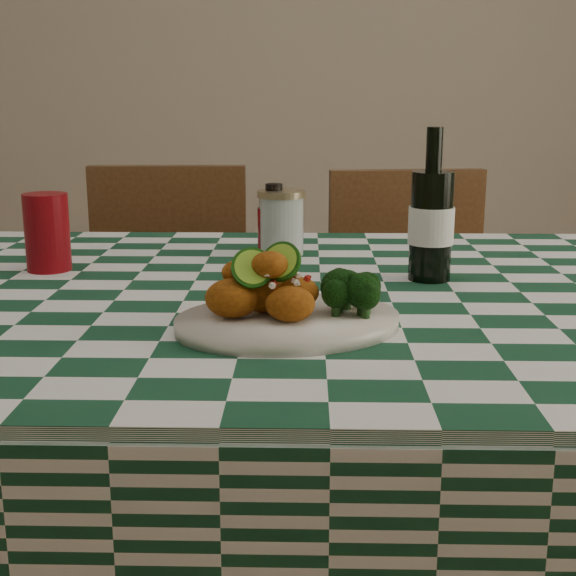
# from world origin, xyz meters

# --- Properties ---
(dining_table) EXTENTS (1.66, 1.06, 0.79)m
(dining_table) POSITION_xyz_m (0.00, 0.00, 0.39)
(dining_table) COLOR #144028
(dining_table) RESTS_ON ground
(plate) EXTENTS (0.35, 0.31, 0.02)m
(plate) POSITION_xyz_m (0.06, -0.20, 0.80)
(plate) COLOR silver
(plate) RESTS_ON dining_table
(fried_chicken_pile) EXTENTS (0.13, 0.10, 0.08)m
(fried_chicken_pile) POSITION_xyz_m (0.03, -0.20, 0.85)
(fried_chicken_pile) COLOR #A4550F
(fried_chicken_pile) RESTS_ON plate
(broccoli_side) EXTENTS (0.07, 0.07, 0.06)m
(broccoli_side) POSITION_xyz_m (0.14, -0.19, 0.83)
(broccoli_side) COLOR black
(broccoli_side) RESTS_ON plate
(red_tumbler) EXTENTS (0.09, 0.09, 0.13)m
(red_tumbler) POSITION_xyz_m (-0.36, 0.14, 0.85)
(red_tumbler) COLOR maroon
(red_tumbler) RESTS_ON dining_table
(ketchup_bottle) EXTENTS (0.07, 0.07, 0.13)m
(ketchup_bottle) POSITION_xyz_m (0.02, 0.29, 0.85)
(ketchup_bottle) COLOR #68050B
(ketchup_bottle) RESTS_ON dining_table
(mason_jar) EXTENTS (0.10, 0.10, 0.12)m
(mason_jar) POSITION_xyz_m (0.03, 0.28, 0.85)
(mason_jar) COLOR #B2BCBA
(mason_jar) RESTS_ON dining_table
(beer_bottle) EXTENTS (0.08, 0.08, 0.25)m
(beer_bottle) POSITION_xyz_m (0.28, 0.08, 0.91)
(beer_bottle) COLOR black
(beer_bottle) RESTS_ON dining_table
(wooden_chair_left) EXTENTS (0.42, 0.44, 0.90)m
(wooden_chair_left) POSITION_xyz_m (-0.28, 0.70, 0.45)
(wooden_chair_left) COLOR #472814
(wooden_chair_left) RESTS_ON ground
(wooden_chair_right) EXTENTS (0.45, 0.47, 0.89)m
(wooden_chair_right) POSITION_xyz_m (0.36, 0.70, 0.44)
(wooden_chair_right) COLOR #472814
(wooden_chair_right) RESTS_ON ground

